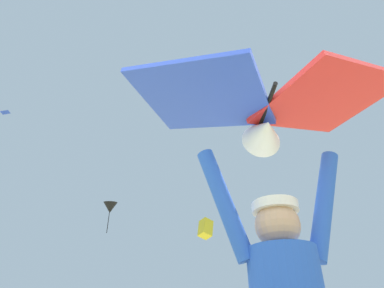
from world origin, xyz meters
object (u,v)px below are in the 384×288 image
Objects in this scene: distant_kite_yellow_far_center at (206,228)px; distant_kite_black_high_right at (110,208)px; held_stunt_kite at (265,108)px; distant_kite_blue_overhead_distant at (5,112)px; distant_kite_black_mid_right at (311,73)px.

distant_kite_black_high_right reaches higher than distant_kite_yellow_far_center.
held_stunt_kite is 20.87m from distant_kite_yellow_far_center.
distant_kite_blue_overhead_distant reaches higher than distant_kite_black_high_right.
distant_kite_yellow_far_center is 6.70m from distant_kite_black_high_right.
held_stunt_kite is at bearing -133.78° from distant_kite_black_mid_right.
distant_kite_black_mid_right is (10.96, -9.63, 6.70)m from distant_kite_black_high_right.
distant_kite_yellow_far_center is 1.28× the size of distant_kite_blue_overhead_distant.
held_stunt_kite is 0.74× the size of distant_kite_black_high_right.
held_stunt_kite is 1.21× the size of distant_kite_yellow_far_center.
distant_kite_blue_overhead_distant is 0.74× the size of distant_kite_black_mid_right.
distant_kite_yellow_far_center is (6.19, 19.17, 5.44)m from held_stunt_kite.
distant_kite_yellow_far_center is 12.22m from distant_kite_black_mid_right.
distant_kite_black_high_right is 1.54× the size of distant_kite_black_mid_right.
distant_kite_black_high_right is at bearing -38.44° from distant_kite_blue_overhead_distant.
held_stunt_kite is 1.14× the size of distant_kite_black_mid_right.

